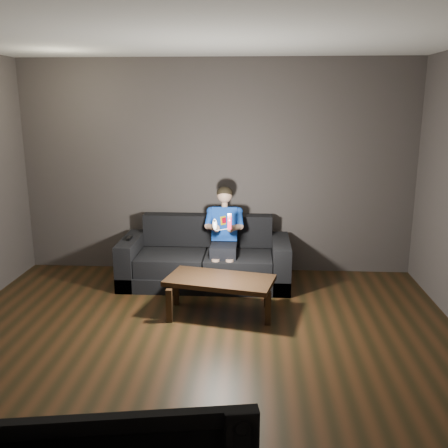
{
  "coord_description": "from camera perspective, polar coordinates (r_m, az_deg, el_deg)",
  "views": [
    {
      "loc": [
        0.48,
        -3.81,
        2.18
      ],
      "look_at": [
        0.15,
        1.55,
        0.85
      ],
      "focal_mm": 40.0,
      "sensor_mm": 36.0,
      "label": 1
    }
  ],
  "objects": [
    {
      "name": "nunchuk_white",
      "position": [
        5.49,
        -1.05,
        -0.05
      ],
      "size": [
        0.07,
        0.09,
        0.14
      ],
      "color": "white",
      "rests_on": "child"
    },
    {
      "name": "coffee_table",
      "position": [
        5.2,
        -0.48,
        -6.76
      ],
      "size": [
        1.18,
        0.77,
        0.4
      ],
      "color": "black",
      "rests_on": "floor"
    },
    {
      "name": "floor",
      "position": [
        4.41,
        -3.3,
        -15.7
      ],
      "size": [
        5.0,
        5.0,
        0.0
      ],
      "primitive_type": "plane",
      "color": "black",
      "rests_on": "ground"
    },
    {
      "name": "wii_remote_black",
      "position": [
        6.12,
        -10.76,
        -1.59
      ],
      "size": [
        0.04,
        0.16,
        0.03
      ],
      "color": "black",
      "rests_on": "sofa"
    },
    {
      "name": "wii_remote_red",
      "position": [
        5.47,
        0.64,
        0.31
      ],
      "size": [
        0.04,
        0.07,
        0.18
      ],
      "color": "red",
      "rests_on": "child"
    },
    {
      "name": "ceiling",
      "position": [
        3.87,
        -3.9,
        21.62
      ],
      "size": [
        5.0,
        5.0,
        0.02
      ],
      "primitive_type": "cube",
      "color": "silver",
      "rests_on": "back_wall"
    },
    {
      "name": "child",
      "position": [
        5.94,
        0.02,
        -0.6
      ],
      "size": [
        0.46,
        0.56,
        1.12
      ],
      "color": "black",
      "rests_on": "sofa"
    },
    {
      "name": "back_wall",
      "position": [
        6.38,
        -0.83,
        6.44
      ],
      "size": [
        5.0,
        0.04,
        2.7
      ],
      "primitive_type": "cube",
      "color": "#413D38",
      "rests_on": "ground"
    },
    {
      "name": "sofa",
      "position": [
        6.13,
        -2.12,
        -4.39
      ],
      "size": [
        2.03,
        0.88,
        0.78
      ],
      "color": "black",
      "rests_on": "floor"
    },
    {
      "name": "front_wall",
      "position": [
        1.62,
        -14.92,
        -17.32
      ],
      "size": [
        5.0,
        0.04,
        2.7
      ],
      "primitive_type": "cube",
      "color": "#413D38",
      "rests_on": "ground"
    }
  ]
}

